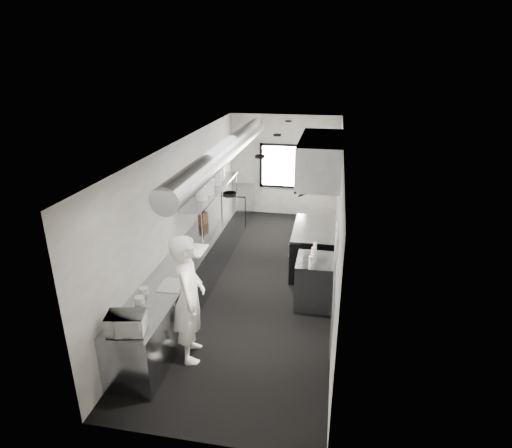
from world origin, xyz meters
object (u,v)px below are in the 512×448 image
at_px(small_plate, 183,269).
at_px(plate_stack_d, 219,172).
at_px(prep_counter, 195,266).
at_px(squeeze_bottle_a, 311,261).
at_px(bottle_station, 314,282).
at_px(microwave, 126,323).
at_px(squeeze_bottle_c, 312,255).
at_px(cutting_board, 194,250).
at_px(knife_block, 203,219).
at_px(squeeze_bottle_b, 312,259).
at_px(pass_shelf, 213,190).
at_px(squeeze_bottle_d, 313,252).
at_px(far_work_table, 238,205).
at_px(deli_tub_a, 140,300).
at_px(plate_stack_c, 217,178).
at_px(squeeze_bottle_e, 315,247).
at_px(exhaust_hood, 321,159).
at_px(plate_stack_b, 208,186).
at_px(range, 313,248).
at_px(deli_tub_b, 144,291).
at_px(line_cook, 189,298).
at_px(plate_stack_a, 202,193).

xyz_separation_m(small_plate, plate_stack_d, (-0.19, 3.16, 0.86)).
height_order(prep_counter, squeeze_bottle_a, squeeze_bottle_a).
relative_size(prep_counter, squeeze_bottle_a, 31.82).
bearing_deg(bottle_station, plate_stack_d, 134.74).
xyz_separation_m(microwave, squeeze_bottle_c, (2.24, 2.57, -0.05)).
height_order(cutting_board, knife_block, knife_block).
bearing_deg(squeeze_bottle_b, bottle_station, 71.93).
xyz_separation_m(pass_shelf, squeeze_bottle_d, (2.29, -1.59, -0.54)).
bearing_deg(squeeze_bottle_d, far_work_table, 120.66).
bearing_deg(deli_tub_a, cutting_board, 83.68).
distance_m(plate_stack_c, squeeze_bottle_e, 2.97).
bearing_deg(squeeze_bottle_e, knife_block, 157.73).
xyz_separation_m(exhaust_hood, plate_stack_b, (-2.27, -0.07, -0.66)).
distance_m(pass_shelf, cutting_board, 1.83).
relative_size(plate_stack_d, squeeze_bottle_a, 2.10).
bearing_deg(squeeze_bottle_c, plate_stack_b, 149.35).
height_order(far_work_table, squeeze_bottle_a, squeeze_bottle_a).
xyz_separation_m(plate_stack_c, plate_stack_d, (-0.04, 0.36, 0.04)).
xyz_separation_m(microwave, squeeze_bottle_b, (2.24, 2.43, -0.05)).
relative_size(prep_counter, deli_tub_a, 42.87).
xyz_separation_m(exhaust_hood, range, (-0.06, 0.00, -1.92)).
distance_m(exhaust_hood, squeeze_bottle_e, 1.78).
bearing_deg(range, bottle_station, -85.43).
bearing_deg(knife_block, plate_stack_d, 105.46).
bearing_deg(deli_tub_b, small_plate, 70.42).
xyz_separation_m(line_cook, deli_tub_a, (-0.71, -0.11, -0.04)).
distance_m(microwave, deli_tub_b, 0.98).
distance_m(prep_counter, plate_stack_a, 1.47).
height_order(microwave, squeeze_bottle_d, microwave).
height_order(bottle_station, knife_block, knife_block).
distance_m(microwave, cutting_board, 2.57).
height_order(line_cook, deli_tub_b, line_cook).
bearing_deg(knife_block, microwave, -68.02).
relative_size(microwave, deli_tub_a, 3.24).
bearing_deg(line_cook, plate_stack_c, -6.87).
xyz_separation_m(line_cook, squeeze_bottle_a, (1.65, 1.52, 0.00)).
distance_m(deli_tub_b, squeeze_bottle_d, 3.00).
height_order(bottle_station, microwave, microwave).
relative_size(pass_shelf, squeeze_bottle_c, 17.39).
distance_m(prep_counter, squeeze_bottle_e, 2.34).
relative_size(deli_tub_a, plate_stack_c, 0.43).
bearing_deg(squeeze_bottle_c, squeeze_bottle_a, -93.66).
xyz_separation_m(far_work_table, squeeze_bottle_c, (2.24, -3.92, 0.54)).
xyz_separation_m(line_cook, plate_stack_c, (-0.61, 3.82, 0.74)).
height_order(far_work_table, deli_tub_a, deli_tub_a).
bearing_deg(plate_stack_a, plate_stack_b, 86.55).
bearing_deg(far_work_table, squeeze_bottle_c, -60.18).
bearing_deg(squeeze_bottle_a, range, 91.37).
relative_size(range, knife_block, 6.50).
height_order(prep_counter, squeeze_bottle_c, squeeze_bottle_c).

